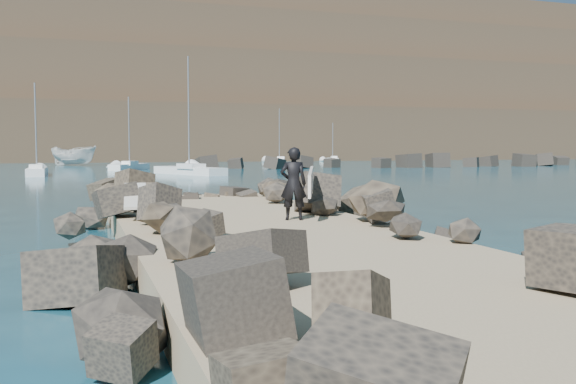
% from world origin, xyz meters
% --- Properties ---
extents(ground, '(800.00, 800.00, 0.00)m').
position_xyz_m(ground, '(0.00, 0.00, 0.00)').
color(ground, '#0F384C').
rests_on(ground, ground).
extents(jetty, '(6.00, 26.00, 0.60)m').
position_xyz_m(jetty, '(0.00, -2.00, 0.30)').
color(jetty, '#8C7759').
rests_on(jetty, ground).
extents(riprap_left, '(2.60, 22.00, 1.00)m').
position_xyz_m(riprap_left, '(-2.90, -1.50, 0.50)').
color(riprap_left, black).
rests_on(riprap_left, ground).
extents(riprap_right, '(2.60, 22.00, 1.00)m').
position_xyz_m(riprap_right, '(2.90, -1.50, 0.50)').
color(riprap_right, black).
rests_on(riprap_right, ground).
extents(breakwater_secondary, '(52.00, 4.00, 1.20)m').
position_xyz_m(breakwater_secondary, '(35.00, 55.00, 0.60)').
color(breakwater_secondary, black).
rests_on(breakwater_secondary, ground).
extents(headland, '(360.00, 140.00, 32.00)m').
position_xyz_m(headland, '(10.00, 160.00, 16.00)').
color(headland, '#2D4919').
rests_on(headland, ground).
extents(surfboard_resting, '(0.73, 2.22, 0.07)m').
position_xyz_m(surfboard_resting, '(-2.52, 3.66, 1.04)').
color(surfboard_resting, silver).
rests_on(surfboard_resting, riprap_left).
extents(boat_imported, '(6.93, 5.88, 2.58)m').
position_xyz_m(boat_imported, '(-4.19, 75.80, 1.29)').
color(boat_imported, silver).
rests_on(boat_imported, ground).
extents(surfer_with_board, '(1.26, 2.07, 1.77)m').
position_xyz_m(surfer_with_board, '(1.15, 1.87, 1.49)').
color(surfer_with_board, black).
rests_on(surfer_with_board, jetty).
extents(radome, '(12.28, 12.28, 19.44)m').
position_xyz_m(radome, '(106.45, 153.90, 43.30)').
color(radome, white).
rests_on(radome, headland).
extents(sailboat_b, '(4.61, 6.08, 7.72)m').
position_xyz_m(sailboat_b, '(1.33, 55.48, 0.35)').
color(sailboat_b, white).
rests_on(sailboat_b, ground).
extents(sailboat_a, '(1.46, 6.48, 7.87)m').
position_xyz_m(sailboat_a, '(-7.08, 44.61, 0.35)').
color(sailboat_a, white).
rests_on(sailboat_a, ground).
extents(sailboat_c, '(5.28, 8.79, 10.38)m').
position_xyz_m(sailboat_c, '(5.43, 42.89, 0.35)').
color(sailboat_c, white).
rests_on(sailboat_c, ground).
extents(sailboat_f, '(2.23, 5.33, 6.48)m').
position_xyz_m(sailboat_f, '(35.76, 83.98, 0.35)').
color(sailboat_f, white).
rests_on(sailboat_f, ground).
extents(sailboat_d, '(3.78, 7.14, 8.47)m').
position_xyz_m(sailboat_d, '(25.91, 81.62, 0.35)').
color(sailboat_d, white).
rests_on(sailboat_d, ground).
extents(headland_buildings, '(137.50, 30.50, 5.00)m').
position_xyz_m(headland_buildings, '(16.81, 152.19, 33.97)').
color(headland_buildings, white).
rests_on(headland_buildings, headland).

